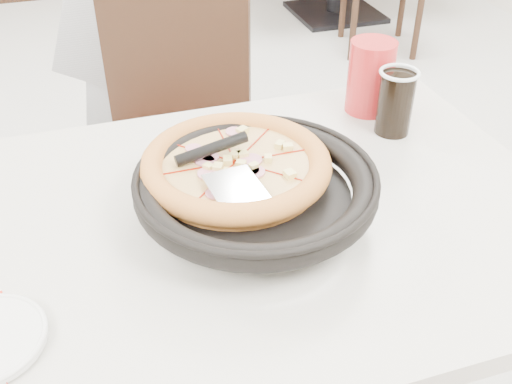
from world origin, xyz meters
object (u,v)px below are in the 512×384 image
object	(u,v)px
cola_glass	(395,104)
red_cup	(370,77)
main_table	(232,357)
pizza_pan	(256,196)
pizza	(236,172)
chair_far	(168,163)

from	to	relation	value
cola_glass	red_cup	world-z (taller)	red_cup
main_table	red_cup	bearing A→B (deg)	34.81
pizza_pan	pizza	bearing A→B (deg)	109.85
main_table	red_cup	xyz separation A→B (m)	(0.41, 0.28, 0.45)
chair_far	cola_glass	size ratio (longest dim) A/B	7.31
pizza	cola_glass	bearing A→B (deg)	19.57
pizza	red_cup	xyz separation A→B (m)	(0.38, 0.24, 0.02)
chair_far	red_cup	size ratio (longest dim) A/B	5.94
chair_far	cola_glass	world-z (taller)	chair_far
main_table	red_cup	size ratio (longest dim) A/B	7.50
pizza_pan	main_table	bearing A→B (deg)	165.27
chair_far	cola_glass	xyz separation A→B (m)	(0.42, -0.45, 0.34)
main_table	pizza	world-z (taller)	pizza
pizza_pan	red_cup	size ratio (longest dim) A/B	2.00
pizza_pan	pizza	distance (m)	0.06
chair_far	pizza	distance (m)	0.67
main_table	chair_far	world-z (taller)	chair_far
pizza	chair_far	bearing A→B (deg)	93.51
chair_far	pizza_pan	size ratio (longest dim) A/B	2.96
chair_far	red_cup	distance (m)	0.64
pizza	main_table	bearing A→B (deg)	-125.43
chair_far	pizza_pan	bearing A→B (deg)	119.27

